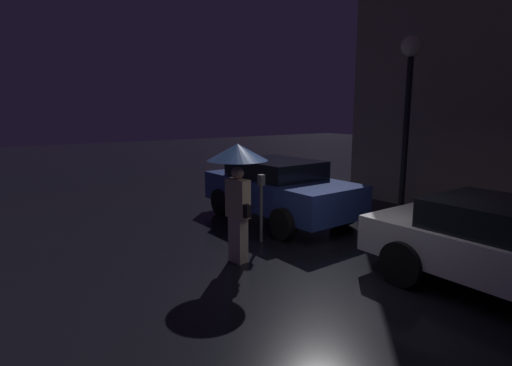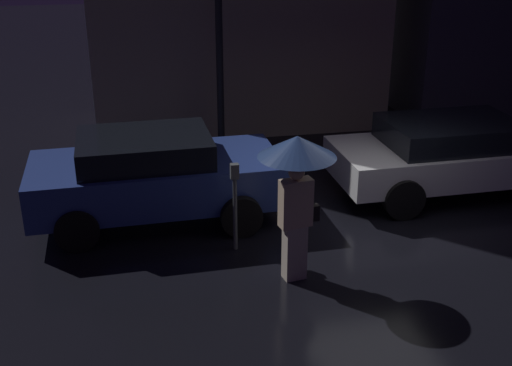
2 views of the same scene
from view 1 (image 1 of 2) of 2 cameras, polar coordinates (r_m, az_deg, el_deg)
The scene contains 5 objects.
ground_plane at distance 6.49m, azimuth 12.90°, elevation -13.26°, with size 60.00×60.00×0.00m, color black.
parked_car_blue at distance 9.45m, azimuth 3.25°, elevation -0.75°, with size 3.98×1.99×1.43m.
pedestrian_with_umbrella at distance 6.61m, azimuth -2.64°, elevation 1.87°, with size 1.01×1.01×2.04m.
parking_meter at distance 7.81m, azimuth 0.75°, elevation -2.55°, with size 0.12×0.10×1.35m.
street_lamp_near at distance 10.30m, azimuth 21.03°, elevation 13.19°, with size 0.49×0.49×4.29m.
Camera 1 is at (3.90, -4.51, 2.56)m, focal length 28.00 mm.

